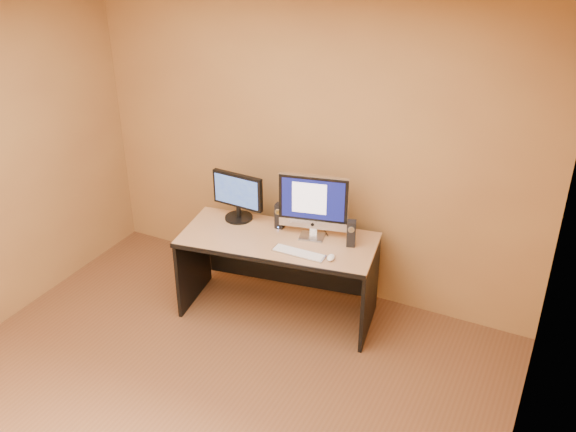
{
  "coord_description": "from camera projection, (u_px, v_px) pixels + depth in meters",
  "views": [
    {
      "loc": [
        2.04,
        -2.53,
        3.27
      ],
      "look_at": [
        0.13,
        1.32,
        1.01
      ],
      "focal_mm": 40.0,
      "sensor_mm": 36.0,
      "label": 1
    }
  ],
  "objects": [
    {
      "name": "speaker_right",
      "position": [
        351.0,
        233.0,
        4.97
      ],
      "size": [
        0.08,
        0.09,
        0.21
      ],
      "primitive_type": null,
      "rotation": [
        0.0,
        0.0,
        0.3
      ],
      "color": "black",
      "rests_on": "desk"
    },
    {
      "name": "floor",
      "position": [
        184.0,
        425.0,
        4.33
      ],
      "size": [
        4.0,
        4.0,
        0.0
      ],
      "primitive_type": "plane",
      "color": "brown",
      "rests_on": "ground"
    },
    {
      "name": "mouse",
      "position": [
        331.0,
        257.0,
        4.83
      ],
      "size": [
        0.07,
        0.11,
        0.04
      ],
      "primitive_type": "ellipsoid",
      "rotation": [
        0.0,
        0.0,
        0.16
      ],
      "color": "white",
      "rests_on": "desk"
    },
    {
      "name": "desk",
      "position": [
        278.0,
        276.0,
        5.29
      ],
      "size": [
        1.65,
        0.92,
        0.72
      ],
      "primitive_type": null,
      "rotation": [
        0.0,
        0.0,
        0.16
      ],
      "color": "tan",
      "rests_on": "ground"
    },
    {
      "name": "imac",
      "position": [
        313.0,
        207.0,
        5.01
      ],
      "size": [
        0.59,
        0.32,
        0.54
      ],
      "primitive_type": null,
      "rotation": [
        0.0,
        0.0,
        0.22
      ],
      "color": "#B0B0B5",
      "rests_on": "desk"
    },
    {
      "name": "ceiling",
      "position": [
        144.0,
        34.0,
        3.11
      ],
      "size": [
        4.0,
        4.0,
        0.0
      ],
      "primitive_type": "plane",
      "color": "white",
      "rests_on": "walls"
    },
    {
      "name": "speaker_left",
      "position": [
        280.0,
        216.0,
        5.23
      ],
      "size": [
        0.07,
        0.08,
        0.21
      ],
      "primitive_type": null,
      "rotation": [
        0.0,
        0.0,
        0.11
      ],
      "color": "black",
      "rests_on": "desk"
    },
    {
      "name": "second_monitor",
      "position": [
        238.0,
        197.0,
        5.32
      ],
      "size": [
        0.48,
        0.26,
        0.41
      ],
      "primitive_type": null,
      "rotation": [
        0.0,
        0.0,
        -0.05
      ],
      "color": "black",
      "rests_on": "desk"
    },
    {
      "name": "cable_a",
      "position": [
        324.0,
        230.0,
        5.23
      ],
      "size": [
        0.14,
        0.17,
        0.01
      ],
      "primitive_type": "cylinder",
      "rotation": [
        1.57,
        0.0,
        0.7
      ],
      "color": "black",
      "rests_on": "desk"
    },
    {
      "name": "keyboard",
      "position": [
        299.0,
        253.0,
        4.9
      ],
      "size": [
        0.42,
        0.12,
        0.02
      ],
      "primitive_type": "cube",
      "rotation": [
        0.0,
        0.0,
        0.01
      ],
      "color": "#B3B3B7",
      "rests_on": "desk"
    },
    {
      "name": "walls",
      "position": [
        167.0,
        261.0,
        3.72
      ],
      "size": [
        4.0,
        4.0,
        2.6
      ],
      "primitive_type": null,
      "color": "#A37841",
      "rests_on": "ground"
    },
    {
      "name": "cable_b",
      "position": [
        312.0,
        229.0,
        5.25
      ],
      "size": [
        0.04,
        0.17,
        0.01
      ],
      "primitive_type": "cylinder",
      "rotation": [
        1.57,
        0.0,
        -0.21
      ],
      "color": "black",
      "rests_on": "desk"
    }
  ]
}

